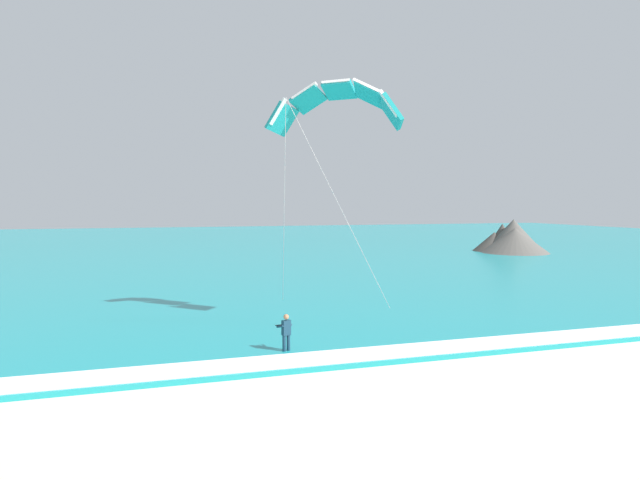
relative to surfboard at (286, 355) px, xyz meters
name	(u,v)px	position (x,y,z in m)	size (l,w,h in m)	color
sea	(225,245)	(4.90, 57.58, 0.07)	(200.00, 120.00, 0.20)	teal
surf_foam	(413,350)	(4.90, -1.42, 0.19)	(200.00, 1.78, 0.04)	white
surfboard	(286,355)	(0.00, 0.00, 0.00)	(0.84, 1.47, 0.09)	white
kitesurfer	(286,333)	(-0.01, 0.02, 0.91)	(0.63, 0.62, 1.69)	#143347
kite_primary	(336,103)	(3.56, 4.25, 10.92)	(6.03, 6.13, 10.81)	teal
headland_right	(510,239)	(36.50, 35.25, 1.73)	(8.70, 9.88, 4.15)	#47423D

